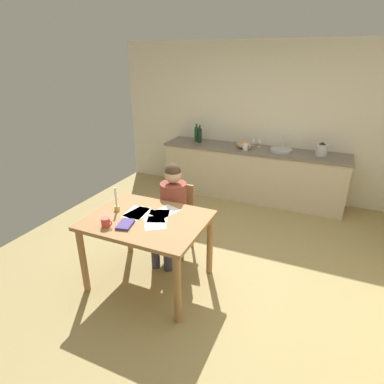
# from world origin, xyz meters

# --- Properties ---
(ground_plane) EXTENTS (5.20, 5.20, 0.04)m
(ground_plane) POSITION_xyz_m (0.00, 0.00, -0.02)
(ground_plane) COLOR tan
(wall_back) EXTENTS (5.20, 0.12, 2.60)m
(wall_back) POSITION_xyz_m (0.00, 2.60, 1.30)
(wall_back) COLOR silver
(wall_back) RESTS_ON ground
(kitchen_counter) EXTENTS (3.11, 0.64, 0.90)m
(kitchen_counter) POSITION_xyz_m (0.00, 2.24, 0.45)
(kitchen_counter) COLOR beige
(kitchen_counter) RESTS_ON ground
(dining_table) EXTENTS (1.22, 0.94, 0.79)m
(dining_table) POSITION_xyz_m (-0.43, -0.50, 0.67)
(dining_table) COLOR #9E7042
(dining_table) RESTS_ON ground
(chair_at_table) EXTENTS (0.42, 0.42, 0.87)m
(chair_at_table) POSITION_xyz_m (-0.45, 0.21, 0.49)
(chair_at_table) COLOR #9E7042
(chair_at_table) RESTS_ON ground
(person_seated) EXTENTS (0.34, 0.60, 1.19)m
(person_seated) POSITION_xyz_m (-0.44, 0.06, 0.68)
(person_seated) COLOR brown
(person_seated) RESTS_ON ground
(coffee_mug) EXTENTS (0.12, 0.09, 0.09)m
(coffee_mug) POSITION_xyz_m (-0.71, -0.81, 0.84)
(coffee_mug) COLOR #D84C3F
(coffee_mug) RESTS_ON dining_table
(candlestick) EXTENTS (0.06, 0.06, 0.27)m
(candlestick) POSITION_xyz_m (-0.83, -0.47, 0.86)
(candlestick) COLOR gold
(candlestick) RESTS_ON dining_table
(book_magazine) EXTENTS (0.18, 0.24, 0.03)m
(book_magazine) POSITION_xyz_m (-0.55, -0.72, 0.80)
(book_magazine) COLOR #483A81
(book_magazine) RESTS_ON dining_table
(paper_letter) EXTENTS (0.31, 0.35, 0.00)m
(paper_letter) POSITION_xyz_m (-0.35, -0.41, 0.79)
(paper_letter) COLOR white
(paper_letter) RESTS_ON dining_table
(paper_bill) EXTENTS (0.28, 0.34, 0.00)m
(paper_bill) POSITION_xyz_m (-0.33, -0.29, 0.79)
(paper_bill) COLOR white
(paper_bill) RESTS_ON dining_table
(paper_envelope) EXTENTS (0.24, 0.32, 0.00)m
(paper_envelope) POSITION_xyz_m (-0.61, -0.43, 0.79)
(paper_envelope) COLOR white
(paper_envelope) RESTS_ON dining_table
(paper_receipt) EXTENTS (0.34, 0.36, 0.00)m
(paper_receipt) POSITION_xyz_m (-0.31, -0.55, 0.79)
(paper_receipt) COLOR white
(paper_receipt) RESTS_ON dining_table
(paper_notice) EXTENTS (0.26, 0.33, 0.00)m
(paper_notice) POSITION_xyz_m (-0.57, -0.43, 0.79)
(paper_notice) COLOR white
(paper_notice) RESTS_ON dining_table
(sink_unit) EXTENTS (0.36, 0.36, 0.24)m
(sink_unit) POSITION_xyz_m (0.46, 2.24, 0.92)
(sink_unit) COLOR #B2B7BC
(sink_unit) RESTS_ON kitchen_counter
(bottle_oil) EXTENTS (0.08, 0.08, 0.32)m
(bottle_oil) POSITION_xyz_m (-1.07, 2.30, 1.03)
(bottle_oil) COLOR #194C23
(bottle_oil) RESTS_ON kitchen_counter
(bottle_vinegar) EXTENTS (0.07, 0.07, 0.31)m
(bottle_vinegar) POSITION_xyz_m (-0.98, 2.24, 1.03)
(bottle_vinegar) COLOR black
(bottle_vinegar) RESTS_ON kitchen_counter
(mixing_bowl) EXTENTS (0.26, 0.26, 0.12)m
(mixing_bowl) POSITION_xyz_m (-0.15, 2.20, 0.96)
(mixing_bowl) COLOR tan
(mixing_bowl) RESTS_ON kitchen_counter
(stovetop_kettle) EXTENTS (0.18, 0.18, 0.22)m
(stovetop_kettle) POSITION_xyz_m (1.07, 2.24, 1.00)
(stovetop_kettle) COLOR #B7BABF
(stovetop_kettle) RESTS_ON kitchen_counter
(wine_glass_near_sink) EXTENTS (0.07, 0.07, 0.15)m
(wine_glass_near_sink) POSITION_xyz_m (0.06, 2.39, 1.01)
(wine_glass_near_sink) COLOR silver
(wine_glass_near_sink) RESTS_ON kitchen_counter
(wine_glass_by_kettle) EXTENTS (0.07, 0.07, 0.15)m
(wine_glass_by_kettle) POSITION_xyz_m (-0.04, 2.39, 1.01)
(wine_glass_by_kettle) COLOR silver
(wine_glass_by_kettle) RESTS_ON kitchen_counter
(teacup_on_counter) EXTENTS (0.13, 0.09, 0.11)m
(teacup_on_counter) POSITION_xyz_m (-0.10, 2.09, 0.95)
(teacup_on_counter) COLOR white
(teacup_on_counter) RESTS_ON kitchen_counter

